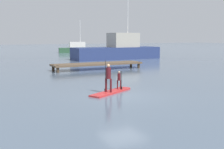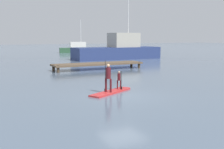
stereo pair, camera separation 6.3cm
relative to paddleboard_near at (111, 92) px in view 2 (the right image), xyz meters
name	(u,v)px [view 2 (the right image)]	position (x,y,z in m)	size (l,w,h in m)	color
ground_plane	(123,96)	(0.11, -1.26, -0.05)	(240.00, 240.00, 0.00)	slate
paddleboard_near	(111,92)	(0.00, 0.00, 0.00)	(3.47, 2.34, 0.10)	red
paddler_adult	(108,76)	(-0.29, -0.16, 1.04)	(0.41, 0.48, 1.95)	#4C1419
paddler_child_solo	(119,79)	(0.77, 0.41, 0.71)	(0.28, 0.37, 1.19)	#4C1419
fishing_boat_white_large	(118,50)	(13.10, 23.94, 1.36)	(13.88, 4.15, 13.30)	navy
trawler_grey_distant	(77,49)	(13.36, 44.23, 0.85)	(7.54, 3.85, 7.16)	#2D5638
floating_dock	(98,64)	(4.43, 12.14, 0.53)	(9.85, 2.28, 0.68)	brown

